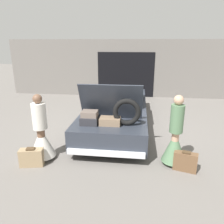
{
  "coord_description": "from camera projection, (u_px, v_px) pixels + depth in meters",
  "views": [
    {
      "loc": [
        0.69,
        -6.84,
        2.64
      ],
      "look_at": [
        0.0,
        -1.37,
        0.88
      ],
      "focal_mm": 35.0,
      "sensor_mm": 36.0,
      "label": 1
    }
  ],
  "objects": [
    {
      "name": "suitcase_beside_right_person",
      "position": [
        185.0,
        162.0,
        4.66
      ],
      "size": [
        0.52,
        0.31,
        0.45
      ],
      "color": "brown",
      "rests_on": "ground_plane"
    },
    {
      "name": "suitcase_beside_left_person",
      "position": [
        32.0,
        157.0,
        4.85
      ],
      "size": [
        0.54,
        0.31,
        0.43
      ],
      "color": "#9E8460",
      "rests_on": "ground_plane"
    },
    {
      "name": "ground_plane",
      "position": [
        117.0,
        125.0,
        7.35
      ],
      "size": [
        40.0,
        40.0,
        0.0
      ],
      "primitive_type": "plane",
      "color": "slate"
    },
    {
      "name": "garage_wall_back",
      "position": [
        126.0,
        69.0,
        10.88
      ],
      "size": [
        12.0,
        0.14,
        2.8
      ],
      "color": "slate",
      "rests_on": "ground_plane"
    },
    {
      "name": "person_left",
      "position": [
        41.0,
        137.0,
        5.05
      ],
      "size": [
        0.61,
        0.61,
        1.57
      ],
      "rotation": [
        0.0,
        0.0,
        -1.44
      ],
      "color": "brown",
      "rests_on": "ground_plane"
    },
    {
      "name": "car",
      "position": [
        117.0,
        109.0,
        7.18
      ],
      "size": [
        1.9,
        5.08,
        1.69
      ],
      "color": "#2D333D",
      "rests_on": "ground_plane"
    },
    {
      "name": "person_right",
      "position": [
        175.0,
        140.0,
        4.82
      ],
      "size": [
        0.55,
        0.55,
        1.6
      ],
      "rotation": [
        0.0,
        0.0,
        1.4
      ],
      "color": "tan",
      "rests_on": "ground_plane"
    }
  ]
}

